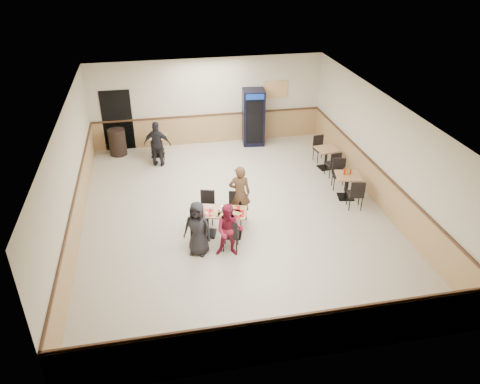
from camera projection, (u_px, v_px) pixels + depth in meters
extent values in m
plane|color=beige|center=(235.00, 214.00, 12.57)|extent=(10.00, 10.00, 0.00)
plane|color=silver|center=(234.00, 107.00, 11.10)|extent=(10.00, 10.00, 0.00)
plane|color=beige|center=(208.00, 102.00, 16.11)|extent=(8.00, 0.00, 8.00)
plane|color=beige|center=(292.00, 297.00, 7.56)|extent=(8.00, 0.00, 8.00)
plane|color=beige|center=(70.00, 178.00, 11.15)|extent=(0.00, 10.00, 10.00)
plane|color=beige|center=(381.00, 151.00, 12.51)|extent=(0.00, 10.00, 10.00)
cube|color=tan|center=(209.00, 129.00, 16.58)|extent=(7.98, 0.03, 1.00)
cube|color=tan|center=(376.00, 184.00, 13.00)|extent=(0.03, 9.98, 1.00)
cube|color=#472B19|center=(209.00, 115.00, 16.31)|extent=(7.98, 0.04, 0.06)
cube|color=black|center=(118.00, 121.00, 15.79)|extent=(1.00, 0.02, 2.10)
cube|color=orange|center=(276.00, 90.00, 16.34)|extent=(0.85, 0.02, 0.60)
cube|color=black|center=(208.00, 233.00, 11.75)|extent=(0.51, 0.51, 0.04)
cylinder|color=black|center=(207.00, 222.00, 11.59)|extent=(0.08, 0.08, 0.63)
cube|color=tan|center=(207.00, 211.00, 11.43)|extent=(0.80, 0.80, 0.04)
cube|color=black|center=(233.00, 235.00, 11.70)|extent=(0.51, 0.51, 0.04)
cylinder|color=black|center=(233.00, 224.00, 11.53)|extent=(0.08, 0.08, 0.63)
cube|color=tan|center=(233.00, 212.00, 11.38)|extent=(0.80, 0.80, 0.04)
imported|color=black|center=(198.00, 229.00, 10.75)|extent=(0.79, 0.68, 1.36)
imported|color=maroon|center=(229.00, 230.00, 10.70)|extent=(0.76, 0.65, 1.34)
imported|color=brown|center=(240.00, 193.00, 12.00)|extent=(0.61, 0.45, 1.54)
imported|color=black|center=(157.00, 144.00, 14.80)|extent=(0.94, 0.60, 1.49)
cube|color=#B20B10|center=(232.00, 214.00, 11.24)|extent=(0.48, 0.41, 0.02)
cube|color=#B20B10|center=(204.00, 213.00, 11.32)|extent=(0.48, 0.41, 0.02)
cube|color=#B20B10|center=(232.00, 209.00, 11.46)|extent=(0.48, 0.41, 0.02)
cube|color=#B20B10|center=(235.00, 213.00, 11.30)|extent=(0.48, 0.41, 0.02)
cylinder|color=white|center=(236.00, 214.00, 11.28)|extent=(0.21, 0.21, 0.01)
cube|color=tan|center=(236.00, 213.00, 11.27)|extent=(0.28, 0.28, 0.02)
cylinder|color=white|center=(202.00, 213.00, 11.33)|extent=(0.21, 0.21, 0.01)
cube|color=tan|center=(202.00, 212.00, 11.32)|extent=(0.25, 0.17, 0.02)
cylinder|color=white|center=(223.00, 215.00, 11.22)|extent=(0.21, 0.21, 0.01)
cube|color=tan|center=(223.00, 215.00, 11.22)|extent=(0.27, 0.20, 0.02)
cylinder|color=white|center=(232.00, 209.00, 11.49)|extent=(0.21, 0.21, 0.01)
cube|color=tan|center=(232.00, 208.00, 11.48)|extent=(0.28, 0.22, 0.02)
cylinder|color=white|center=(215.00, 214.00, 11.25)|extent=(0.21, 0.21, 0.01)
cube|color=tan|center=(215.00, 214.00, 11.25)|extent=(0.29, 0.26, 0.02)
cylinder|color=white|center=(200.00, 207.00, 11.49)|extent=(0.07, 0.07, 0.09)
cylinder|color=white|center=(200.00, 214.00, 11.21)|extent=(0.07, 0.07, 0.09)
cylinder|color=white|center=(211.00, 208.00, 11.43)|extent=(0.07, 0.07, 0.09)
cylinder|color=white|center=(207.00, 215.00, 11.17)|extent=(0.07, 0.07, 0.09)
cylinder|color=silver|center=(224.00, 209.00, 11.35)|extent=(0.07, 0.07, 0.12)
cylinder|color=silver|center=(222.00, 208.00, 11.40)|extent=(0.07, 0.07, 0.12)
ellipsoid|color=white|center=(220.00, 210.00, 11.35)|extent=(0.14, 0.14, 0.10)
cube|color=black|center=(345.00, 197.00, 13.35)|extent=(0.51, 0.51, 0.04)
cylinder|color=black|center=(347.00, 186.00, 13.18)|extent=(0.09, 0.09, 0.65)
cube|color=tan|center=(348.00, 176.00, 13.02)|extent=(0.79, 0.79, 0.04)
cube|color=black|center=(325.00, 167.00, 15.00)|extent=(0.46, 0.46, 0.04)
cylinder|color=black|center=(326.00, 158.00, 14.84)|extent=(0.08, 0.08, 0.62)
cube|color=tan|center=(327.00, 149.00, 14.68)|extent=(0.72, 0.72, 0.04)
cylinder|color=#9F260B|center=(344.00, 171.00, 12.98)|extent=(0.06, 0.06, 0.20)
cylinder|color=#C28B19|center=(347.00, 172.00, 13.01)|extent=(0.06, 0.06, 0.17)
cylinder|color=#9F260B|center=(350.00, 172.00, 13.03)|extent=(0.05, 0.05, 0.14)
cube|color=black|center=(158.00, 155.00, 15.83)|extent=(0.47, 0.47, 0.04)
cylinder|color=black|center=(157.00, 146.00, 15.67)|extent=(0.08, 0.08, 0.63)
cube|color=tan|center=(157.00, 137.00, 15.51)|extent=(0.74, 0.74, 0.04)
cube|color=black|center=(253.00, 117.00, 16.28)|extent=(0.81, 0.79, 1.95)
cube|color=black|center=(255.00, 122.00, 15.98)|extent=(0.59, 0.08, 1.54)
cube|color=navy|center=(255.00, 97.00, 15.53)|extent=(0.61, 0.08, 0.18)
cylinder|color=black|center=(117.00, 142.00, 15.70)|extent=(0.57, 0.57, 0.90)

